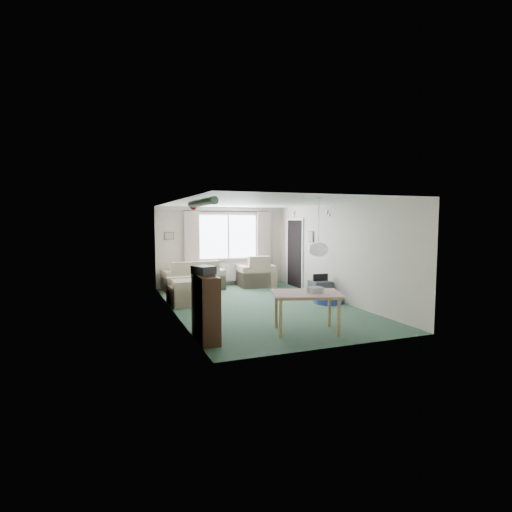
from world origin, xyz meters
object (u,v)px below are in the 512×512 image
object	(u,v)px
armchair_left	(190,285)
bookshelf	(206,308)
sofa	(193,275)
armchair_corner	(255,271)
tv_cube	(320,290)
coffee_table	(209,282)
houseplant	(205,295)
pet_bed	(328,300)
dining_table	(306,313)

from	to	relation	value
armchair_left	bookshelf	bearing A→B (deg)	-9.06
sofa	armchair_left	world-z (taller)	armchair_left
armchair_corner	tv_cube	xyz separation A→B (m)	(0.79, -2.54, -0.23)
coffee_table	bookshelf	world-z (taller)	bookshelf
armchair_corner	bookshelf	bearing A→B (deg)	64.42
houseplant	sofa	bearing A→B (deg)	81.11
sofa	armchair_left	bearing A→B (deg)	72.86
armchair_corner	bookshelf	size ratio (longest dim) A/B	0.95
armchair_corner	armchair_left	world-z (taller)	armchair_corner
sofa	bookshelf	size ratio (longest dim) A/B	1.54
coffee_table	pet_bed	world-z (taller)	coffee_table
coffee_table	pet_bed	bearing A→B (deg)	-54.31
pet_bed	bookshelf	bearing A→B (deg)	-151.69
houseplant	dining_table	bearing A→B (deg)	-30.71
armchair_corner	dining_table	world-z (taller)	armchair_corner
coffee_table	pet_bed	xyz separation A→B (m)	(2.17, -3.03, -0.13)
bookshelf	dining_table	distance (m)	1.83
bookshelf	houseplant	world-z (taller)	houseplant
dining_table	tv_cube	xyz separation A→B (m)	(1.73, 2.49, -0.11)
houseplant	tv_cube	distance (m)	3.70
sofa	tv_cube	world-z (taller)	sofa
tv_cube	pet_bed	xyz separation A→B (m)	(-0.05, -0.46, -0.17)
sofa	coffee_table	size ratio (longest dim) A/B	1.95
armchair_corner	pet_bed	world-z (taller)	armchair_corner
coffee_table	bookshelf	size ratio (longest dim) A/B	0.79
houseplant	dining_table	distance (m)	1.90
coffee_table	houseplant	bearing A→B (deg)	-105.39
sofa	armchair_left	distance (m)	1.97
tv_cube	pet_bed	size ratio (longest dim) A/B	0.77
sofa	dining_table	bearing A→B (deg)	98.23
armchair_corner	tv_cube	size ratio (longest dim) A/B	2.02
sofa	dining_table	xyz separation A→B (m)	(0.98, -5.05, -0.08)
houseplant	pet_bed	size ratio (longest dim) A/B	1.79
armchair_corner	dining_table	distance (m)	5.11
armchair_left	coffee_table	bearing A→B (deg)	150.39
pet_bed	dining_table	bearing A→B (deg)	-129.69
sofa	dining_table	size ratio (longest dim) A/B	1.53
sofa	armchair_corner	world-z (taller)	armchair_corner
houseplant	dining_table	xyz separation A→B (m)	(1.62, -0.96, -0.26)
pet_bed	armchair_left	bearing A→B (deg)	160.49
armchair_left	tv_cube	bearing A→B (deg)	75.87
houseplant	armchair_corner	bearing A→B (deg)	57.81
armchair_corner	houseplant	bearing A→B (deg)	61.59
coffee_table	houseplant	xyz separation A→B (m)	(-1.13, -4.09, 0.41)
dining_table	armchair_left	bearing A→B (deg)	115.12
armchair_left	houseplant	bearing A→B (deg)	-6.53
armchair_corner	pet_bed	distance (m)	3.12
armchair_left	coffee_table	world-z (taller)	armchair_left
armchair_corner	houseplant	size ratio (longest dim) A/B	0.86
armchair_corner	tv_cube	world-z (taller)	armchair_corner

